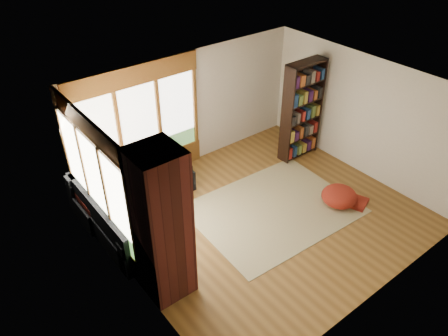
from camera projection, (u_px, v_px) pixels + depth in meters
floor at (263, 216)px, 8.53m from camera, size 5.50×5.50×0.00m
ceiling at (271, 93)px, 7.06m from camera, size 5.50×5.50×0.00m
wall_back at (189, 110)px, 9.42m from camera, size 5.50×0.04×2.60m
wall_front at (387, 236)px, 6.17m from camera, size 5.50×0.04×2.60m
wall_left at (129, 223)px, 6.40m from camera, size 0.04×5.00×2.60m
wall_right at (363, 116)px, 9.19m from camera, size 0.04×5.00×2.60m
windows_back at (140, 125)px, 8.76m from camera, size 2.82×0.10×1.90m
windows_left at (96, 182)px, 7.17m from camera, size 0.10×2.62×1.90m
roller_blind at (73, 140)px, 7.50m from camera, size 0.03×0.72×0.90m
brick_chimney at (162, 226)px, 6.35m from camera, size 0.70×0.70×2.60m
sectional_sofa at (131, 199)px, 8.47m from camera, size 2.20×2.20×0.80m
area_rug at (273, 209)px, 8.68m from camera, size 3.20×2.50×0.01m
bookshelf at (302, 111)px, 9.73m from camera, size 0.98×0.33×2.29m
pouf at (339, 196)px, 8.72m from camera, size 0.87×0.87×0.38m
dog_tan at (129, 175)px, 8.26m from camera, size 1.07×1.06×0.53m
dog_brindle at (121, 201)px, 7.67m from camera, size 0.65×0.93×0.48m
throw_pillows at (130, 176)px, 8.29m from camera, size 1.98×1.68×0.45m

